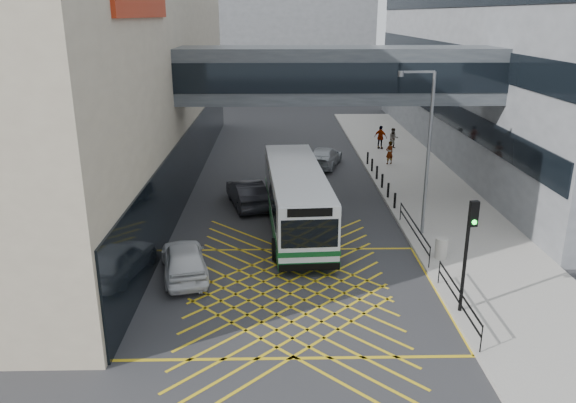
{
  "coord_description": "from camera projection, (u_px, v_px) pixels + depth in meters",
  "views": [
    {
      "loc": [
        -0.51,
        -20.32,
        10.73
      ],
      "look_at": [
        0.0,
        4.0,
        2.6
      ],
      "focal_mm": 35.0,
      "sensor_mm": 36.0,
      "label": 1
    }
  ],
  "objects": [
    {
      "name": "ground",
      "position": [
        290.0,
        294.0,
        22.68
      ],
      "size": [
        120.0,
        120.0,
        0.0
      ],
      "primitive_type": "plane",
      "color": "#333335"
    },
    {
      "name": "building_far",
      "position": [
        265.0,
        28.0,
        76.68
      ],
      "size": [
        28.0,
        16.0,
        18.0
      ],
      "primitive_type": "cube",
      "color": "slate",
      "rests_on": "ground"
    },
    {
      "name": "pavement",
      "position": [
        421.0,
        184.0,
        37.05
      ],
      "size": [
        6.0,
        54.0,
        0.16
      ],
      "primitive_type": "cube",
      "color": "#AAA59C",
      "rests_on": "ground"
    },
    {
      "name": "bollards",
      "position": [
        380.0,
        177.0,
        36.83
      ],
      "size": [
        0.14,
        10.14,
        0.9
      ],
      "color": "black",
      "rests_on": "pavement"
    },
    {
      "name": "pedestrian_c",
      "position": [
        381.0,
        137.0,
        46.15
      ],
      "size": [
        1.23,
        1.09,
        1.91
      ],
      "primitive_type": "imported",
      "rotation": [
        0.0,
        0.0,
        2.53
      ],
      "color": "gray",
      "rests_on": "pavement"
    },
    {
      "name": "pedestrian_a",
      "position": [
        390.0,
        153.0,
        41.45
      ],
      "size": [
        0.82,
        0.74,
        1.71
      ],
      "primitive_type": "imported",
      "rotation": [
        0.0,
        0.0,
        3.6
      ],
      "color": "gray",
      "rests_on": "pavement"
    },
    {
      "name": "bus",
      "position": [
        296.0,
        197.0,
        29.03
      ],
      "size": [
        3.43,
        11.76,
        3.26
      ],
      "rotation": [
        0.0,
        0.0,
        0.06
      ],
      "color": "silver",
      "rests_on": "ground"
    },
    {
      "name": "pedestrian_b",
      "position": [
        393.0,
        138.0,
        46.38
      ],
      "size": [
        0.84,
        0.52,
        1.66
      ],
      "primitive_type": "imported",
      "rotation": [
        0.0,
        0.0,
        -0.06
      ],
      "color": "gray",
      "rests_on": "pavement"
    },
    {
      "name": "litter_bin",
      "position": [
        441.0,
        248.0,
        25.48
      ],
      "size": [
        0.56,
        0.56,
        0.97
      ],
      "primitive_type": "cylinder",
      "color": "#ADA89E",
      "rests_on": "pavement"
    },
    {
      "name": "box_junction",
      "position": [
        290.0,
        294.0,
        22.68
      ],
      "size": [
        12.0,
        9.0,
        0.01
      ],
      "color": "gold",
      "rests_on": "ground"
    },
    {
      "name": "traffic_light",
      "position": [
        469.0,
        241.0,
        20.06
      ],
      "size": [
        0.33,
        0.52,
        4.41
      ],
      "rotation": [
        0.0,
        0.0,
        0.15
      ],
      "color": "black",
      "rests_on": "pavement"
    },
    {
      "name": "skybridge",
      "position": [
        338.0,
        74.0,
        31.74
      ],
      "size": [
        20.0,
        4.1,
        3.0
      ],
      "color": "#3F4449",
      "rests_on": "ground"
    },
    {
      "name": "car_white",
      "position": [
        184.0,
        259.0,
        24.0
      ],
      "size": [
        3.07,
        5.24,
        1.56
      ],
      "primitive_type": "imported",
      "rotation": [
        0.0,
        0.0,
        3.37
      ],
      "color": "silver",
      "rests_on": "ground"
    },
    {
      "name": "car_dark",
      "position": [
        247.0,
        193.0,
        32.82
      ],
      "size": [
        3.22,
        5.41,
        1.59
      ],
      "primitive_type": "imported",
      "rotation": [
        0.0,
        0.0,
        3.4
      ],
      "color": "black",
      "rests_on": "ground"
    },
    {
      "name": "kerb_railings",
      "position": [
        431.0,
        255.0,
        24.21
      ],
      "size": [
        0.05,
        12.54,
        1.0
      ],
      "color": "black",
      "rests_on": "pavement"
    },
    {
      "name": "car_silver",
      "position": [
        324.0,
        156.0,
        41.43
      ],
      "size": [
        3.37,
        5.3,
        1.53
      ],
      "primitive_type": "imported",
      "rotation": [
        0.0,
        0.0,
        2.86
      ],
      "color": "#A0A5A9",
      "rests_on": "ground"
    },
    {
      "name": "street_lamp",
      "position": [
        425.0,
        144.0,
        27.11
      ],
      "size": [
        1.84,
        0.35,
        8.09
      ],
      "rotation": [
        0.0,
        0.0,
        0.07
      ],
      "color": "slate",
      "rests_on": "pavement"
    }
  ]
}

